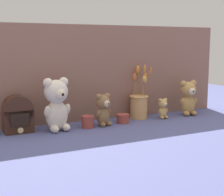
# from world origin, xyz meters

# --- Properties ---
(ground_plane) EXTENTS (4.00, 4.00, 0.00)m
(ground_plane) POSITION_xyz_m (0.00, 0.00, 0.00)
(ground_plane) COLOR #4C5184
(backdrop_wall) EXTENTS (1.76, 0.02, 0.60)m
(backdrop_wall) POSITION_xyz_m (0.00, 0.17, 0.30)
(backdrop_wall) COLOR #845B4C
(backdrop_wall) RESTS_ON ground
(teddy_bear_large) EXTENTS (0.17, 0.15, 0.30)m
(teddy_bear_large) POSITION_xyz_m (-0.35, 0.00, 0.16)
(teddy_bear_large) COLOR beige
(teddy_bear_large) RESTS_ON ground
(teddy_bear_medium) EXTENTS (0.13, 0.12, 0.24)m
(teddy_bear_medium) POSITION_xyz_m (0.58, 0.02, 0.12)
(teddy_bear_medium) COLOR tan
(teddy_bear_medium) RESTS_ON ground
(teddy_bear_small) EXTENTS (0.11, 0.10, 0.20)m
(teddy_bear_small) POSITION_xyz_m (-0.07, -0.01, 0.10)
(teddy_bear_small) COLOR olive
(teddy_bear_small) RESTS_ON ground
(teddy_bear_tiny) EXTENTS (0.07, 0.07, 0.13)m
(teddy_bear_tiny) POSITION_xyz_m (0.36, 0.01, 0.07)
(teddy_bear_tiny) COLOR tan
(teddy_bear_tiny) RESTS_ON ground
(flower_vase) EXTENTS (0.16, 0.17, 0.35)m
(flower_vase) POSITION_xyz_m (0.23, 0.08, 0.10)
(flower_vase) COLOR tan
(flower_vase) RESTS_ON ground
(vintage_radio) EXTENTS (0.16, 0.11, 0.21)m
(vintage_radio) POSITION_xyz_m (-0.56, 0.07, 0.10)
(vintage_radio) COLOR #381E14
(vintage_radio) RESTS_ON ground
(decorative_tin_tall) EXTENTS (0.08, 0.08, 0.07)m
(decorative_tin_tall) POSITION_xyz_m (-0.17, -0.01, 0.04)
(decorative_tin_tall) COLOR #993D33
(decorative_tin_tall) RESTS_ON ground
(decorative_tin_short) EXTENTS (0.08, 0.08, 0.05)m
(decorative_tin_short) POSITION_xyz_m (0.07, 0.01, 0.03)
(decorative_tin_short) COLOR #993D33
(decorative_tin_short) RESTS_ON ground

